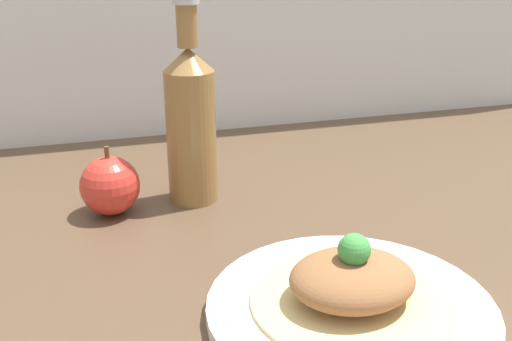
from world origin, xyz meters
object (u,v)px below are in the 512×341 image
Objects in this scene: plate at (347,308)px; apple at (110,186)px; plated_food at (349,283)px; cider_bottle at (191,121)px.

plate is 37.55cm from apple.
plated_food is 37.43cm from apple.
cider_bottle reaches higher than plated_food.
apple reaches higher than plated_food.
cider_bottle is at bearing 104.88° from plate.
plated_food is 0.70× the size of cider_bottle.
apple is (-20.33, 31.43, 0.17)cm from plated_food.
apple reaches higher than plate.
plated_food is at bearing -75.12° from cider_bottle.
apple is (-20.33, 31.43, 3.02)cm from plate.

